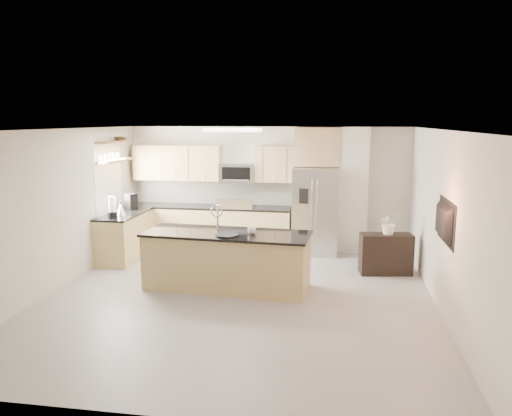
% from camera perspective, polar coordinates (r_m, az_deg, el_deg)
% --- Properties ---
extents(floor, '(6.50, 6.50, 0.00)m').
position_cam_1_polar(floor, '(7.94, -2.06, -10.16)').
color(floor, '#ABA7A2').
rests_on(floor, ground).
extents(ceiling, '(6.00, 6.50, 0.02)m').
position_cam_1_polar(ceiling, '(7.45, -2.19, 8.95)').
color(ceiling, silver).
rests_on(ceiling, wall_back).
extents(wall_back, '(6.00, 0.02, 2.60)m').
position_cam_1_polar(wall_back, '(10.75, 1.27, 2.34)').
color(wall_back, beige).
rests_on(wall_back, floor).
extents(wall_front, '(6.00, 0.02, 2.60)m').
position_cam_1_polar(wall_front, '(4.55, -10.25, -8.62)').
color(wall_front, beige).
rests_on(wall_front, floor).
extents(wall_left, '(0.02, 6.50, 2.60)m').
position_cam_1_polar(wall_left, '(8.68, -21.93, -0.25)').
color(wall_left, beige).
rests_on(wall_left, floor).
extents(wall_right, '(0.02, 6.50, 2.60)m').
position_cam_1_polar(wall_right, '(7.60, 20.65, -1.54)').
color(wall_right, beige).
rests_on(wall_right, floor).
extents(back_counter, '(3.55, 0.66, 1.44)m').
position_cam_1_polar(back_counter, '(10.82, -5.43, -2.10)').
color(back_counter, tan).
rests_on(back_counter, floor).
extents(left_counter, '(0.66, 1.50, 0.92)m').
position_cam_1_polar(left_counter, '(10.30, -14.79, -3.08)').
color(left_counter, tan).
rests_on(left_counter, floor).
extents(range, '(0.76, 0.64, 1.14)m').
position_cam_1_polar(range, '(10.68, -2.19, -2.23)').
color(range, black).
rests_on(range, floor).
extents(upper_cabinets, '(3.50, 0.33, 0.75)m').
position_cam_1_polar(upper_cabinets, '(10.79, -5.74, 5.13)').
color(upper_cabinets, tan).
rests_on(upper_cabinets, wall_back).
extents(microwave, '(0.76, 0.40, 0.40)m').
position_cam_1_polar(microwave, '(10.61, -2.10, 4.03)').
color(microwave, '#A8A8AB').
rests_on(microwave, upper_cabinets).
extents(refrigerator, '(0.92, 0.78, 1.78)m').
position_cam_1_polar(refrigerator, '(10.35, 6.79, -0.32)').
color(refrigerator, '#A8A8AB').
rests_on(refrigerator, floor).
extents(partition_column, '(0.60, 0.30, 2.60)m').
position_cam_1_polar(partition_column, '(10.51, 11.03, 1.98)').
color(partition_column, white).
rests_on(partition_column, floor).
extents(window, '(0.04, 1.15, 1.65)m').
position_cam_1_polar(window, '(10.23, -16.64, 3.50)').
color(window, white).
rests_on(window, wall_left).
extents(shelf_lower, '(0.30, 1.20, 0.04)m').
position_cam_1_polar(shelf_lower, '(10.24, -15.84, 5.24)').
color(shelf_lower, olive).
rests_on(shelf_lower, wall_left).
extents(shelf_upper, '(0.30, 1.20, 0.04)m').
position_cam_1_polar(shelf_upper, '(10.22, -15.94, 7.30)').
color(shelf_upper, olive).
rests_on(shelf_upper, wall_left).
extents(ceiling_fixture, '(1.00, 0.50, 0.06)m').
position_cam_1_polar(ceiling_fixture, '(9.10, -2.68, 8.89)').
color(ceiling_fixture, white).
rests_on(ceiling_fixture, ceiling).
extents(island, '(2.77, 1.17, 1.36)m').
position_cam_1_polar(island, '(8.25, -3.34, -5.96)').
color(island, tan).
rests_on(island, floor).
extents(credenza, '(0.96, 0.51, 0.73)m').
position_cam_1_polar(credenza, '(9.30, 14.61, -5.10)').
color(credenza, black).
rests_on(credenza, floor).
extents(cup, '(0.17, 0.17, 0.11)m').
position_cam_1_polar(cup, '(8.00, -0.47, -2.60)').
color(cup, white).
rests_on(cup, island).
extents(platter, '(0.47, 0.47, 0.02)m').
position_cam_1_polar(platter, '(7.92, -3.38, -3.08)').
color(platter, black).
rests_on(platter, island).
extents(blender, '(0.18, 0.18, 0.41)m').
position_cam_1_polar(blender, '(9.75, -16.11, -0.07)').
color(blender, black).
rests_on(blender, left_counter).
extents(kettle, '(0.22, 0.22, 0.27)m').
position_cam_1_polar(kettle, '(9.97, -15.19, -0.13)').
color(kettle, '#A8A8AB').
rests_on(kettle, left_counter).
extents(coffee_maker, '(0.24, 0.26, 0.32)m').
position_cam_1_polar(coffee_maker, '(10.59, -14.09, 0.68)').
color(coffee_maker, black).
rests_on(coffee_maker, left_counter).
extents(bowl, '(0.41, 0.41, 0.09)m').
position_cam_1_polar(bowl, '(10.53, -15.15, 7.75)').
color(bowl, '#A8A8AB').
rests_on(bowl, shelf_upper).
extents(flower_vase, '(0.61, 0.55, 0.60)m').
position_cam_1_polar(flower_vase, '(9.13, 15.03, -1.08)').
color(flower_vase, white).
rests_on(flower_vase, credenza).
extents(television, '(0.14, 1.08, 0.62)m').
position_cam_1_polar(television, '(7.38, 20.29, -1.45)').
color(television, black).
rests_on(television, wall_right).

